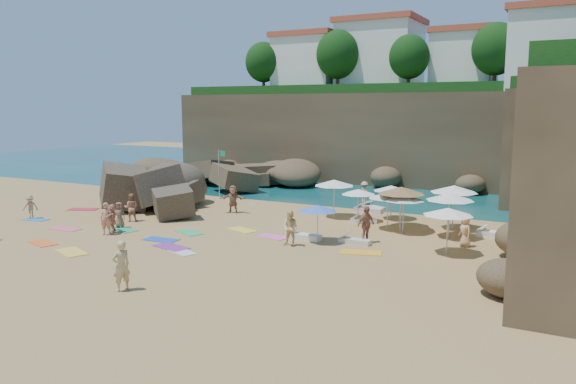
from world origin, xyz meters
The scene contains 50 objects.
ground centered at (0.00, 0.00, 0.00)m, with size 120.00×120.00×0.00m, color tan.
seawater centered at (0.00, 30.00, 0.00)m, with size 120.00×120.00×0.00m, color #0C4751.
cliff_back centered at (2.00, 25.00, 4.00)m, with size 44.00×8.00×8.00m, color brown.
rock_promontory centered at (-11.00, 16.00, 0.00)m, with size 12.00×7.00×2.00m, color brown, non-canonical shape.
clifftop_buildings centered at (2.96, 25.79, 11.24)m, with size 28.48×9.48×7.00m.
clifftop_trees centered at (4.78, 19.52, 11.26)m, with size 35.60×23.82×4.40m.
marina_masts centered at (-16.50, 30.00, 3.00)m, with size 3.10×0.10×6.00m.
rock_outcrop centered at (-8.61, 3.68, 0.00)m, with size 7.59×5.70×3.04m, color brown, non-canonical shape.
flag_pole centered at (-7.51, 9.86, 2.32)m, with size 0.70×0.21×3.63m.
parasol_0 centered at (7.32, 4.90, 1.93)m, with size 2.23×2.23×2.11m.
parasol_1 centered at (6.57, 7.83, 1.91)m, with size 2.20×2.20×2.08m.
parasol_2 centered at (5.07, 6.15, 1.81)m, with size 2.08×2.08×1.97m.
parasol_3 centered at (10.54, 6.73, 2.28)m, with size 2.63×2.63×2.49m.
parasol_4 centered at (10.81, 4.48, 2.18)m, with size 2.51×2.51×2.38m.
parasol_5 centered at (3.27, 6.69, 2.17)m, with size 2.50×2.50×2.36m.
parasol_6 centered at (8.10, 4.82, 2.28)m, with size 2.63×2.63×2.48m.
parasol_7 centered at (11.47, 1.05, 2.02)m, with size 2.33×2.33×2.20m.
parasol_8 centered at (7.75, 5.82, 2.03)m, with size 2.34×2.34×2.21m.
parasol_9 centered at (8.34, 4.50, 1.95)m, with size 2.25×2.25×2.13m.
parasol_10 centered at (5.15, 0.31, 1.76)m, with size 2.03×2.03×1.92m.
lounger_0 centered at (4.59, 9.33, 0.14)m, with size 1.84×0.61×0.29m, color silver.
lounger_1 centered at (4.62, 10.22, 0.14)m, with size 1.74×0.58×0.27m, color silver.
lounger_2 centered at (13.03, 5.70, 0.16)m, with size 2.00×0.67×0.31m, color white.
lounger_3 centered at (6.96, 0.90, 0.13)m, with size 1.63×0.54×0.25m, color silver.
lounger_4 centered at (5.52, 6.00, 0.12)m, with size 1.55×0.52×0.24m, color white.
lounger_5 centered at (4.25, 0.51, 0.15)m, with size 1.87×0.62×0.29m, color white.
towel_0 centered at (-12.45, -2.68, 0.01)m, with size 1.57×0.78×0.03m, color #2578C5.
towel_1 centered at (-8.69, -3.66, 0.02)m, with size 1.74×0.87×0.03m, color #F05D78.
towel_2 centered at (-7.03, -6.48, 0.02)m, with size 1.77×0.89×0.03m, color orange.
towel_3 centered at (-5.69, -2.24, 0.02)m, with size 1.85×0.92×0.03m, color #2DA068.
towel_4 centered at (-4.29, -7.03, 0.02)m, with size 1.92×0.96×0.03m, color yellow.
towel_6 centered at (-0.74, -4.06, 0.02)m, with size 1.93×0.97×0.03m, color purple.
towel_7 centered at (-12.65, 1.18, 0.02)m, with size 1.90×0.95×0.03m, color red.
towel_8 centered at (-2.19, -3.11, 0.02)m, with size 1.80×0.90×0.03m, color blue.
towel_9 centered at (2.55, 0.22, 0.02)m, with size 1.71×0.85×0.03m, color #F961BC.
towel_10 centered at (7.86, -0.63, 0.02)m, with size 1.94×0.97×0.03m, color gold.
towel_11 centered at (-1.99, -1.06, 0.02)m, with size 1.79×0.89×0.03m, color #33B365.
towel_12 centered at (0.23, 0.86, 0.02)m, with size 1.78×0.89×0.03m, color yellow.
towel_13 centered at (0.32, -4.53, 0.01)m, with size 1.51×0.76×0.03m, color silver.
person_stand_1 centered at (-6.97, -0.23, 0.85)m, with size 0.82×0.64×1.69m, color tan.
person_stand_2 centered at (3.08, 12.58, 0.77)m, with size 1.00×0.41×1.55m, color #E99C84.
person_stand_3 centered at (7.37, 1.32, 0.95)m, with size 1.11×0.46×1.90m, color #A06850.
person_stand_4 centered at (11.96, 2.87, 0.77)m, with size 0.75×0.41×1.54m, color tan.
person_stand_5 centered at (-3.10, 4.95, 0.90)m, with size 1.67×0.48×1.80m, color #A97654.
person_stand_6 centered at (1.93, -10.06, 0.97)m, with size 0.71×0.46×1.93m, color tan.
person_lie_0 centered at (-13.04, -2.54, 0.19)m, with size 0.93×1.43×0.38m, color #AA8555.
person_lie_2 centered at (-6.28, -1.90, 0.19)m, with size 0.71×1.44×0.38m, color brown.
person_lie_3 centered at (-5.65, -3.07, 0.21)m, with size 1.45×1.56×0.42m, color tan.
person_lie_4 centered at (-5.54, -3.59, 0.21)m, with size 0.63×1.72×0.41m, color tan.
person_lie_5 centered at (4.33, -1.07, 0.33)m, with size 0.85×1.75×0.66m, color #F8CD8D.
Camera 1 is at (16.99, -24.99, 6.85)m, focal length 35.00 mm.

